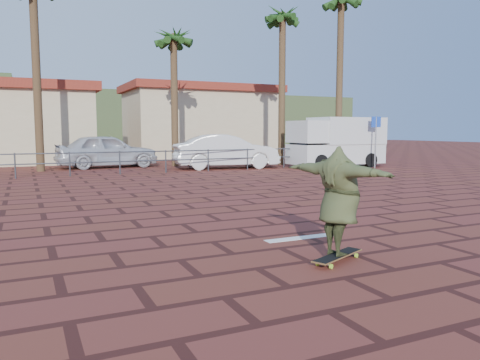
# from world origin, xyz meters

# --- Properties ---
(ground) EXTENTS (120.00, 120.00, 0.00)m
(ground) POSITION_xyz_m (0.00, 0.00, 0.00)
(ground) COLOR maroon
(ground) RESTS_ON ground
(paint_stripe) EXTENTS (1.40, 0.22, 0.01)m
(paint_stripe) POSITION_xyz_m (0.70, -1.20, 0.00)
(paint_stripe) COLOR white
(paint_stripe) RESTS_ON ground
(guardrail) EXTENTS (24.06, 0.06, 1.00)m
(guardrail) POSITION_xyz_m (0.00, 12.00, 0.68)
(guardrail) COLOR #47494F
(guardrail) RESTS_ON ground
(palm_center) EXTENTS (2.40, 2.40, 7.75)m
(palm_center) POSITION_xyz_m (3.50, 15.50, 6.36)
(palm_center) COLOR brown
(palm_center) RESTS_ON ground
(palm_right) EXTENTS (2.40, 2.40, 9.05)m
(palm_right) POSITION_xyz_m (9.00, 14.00, 7.58)
(palm_right) COLOR brown
(palm_right) RESTS_ON ground
(palm_far_right) EXTENTS (2.40, 2.40, 10.05)m
(palm_far_right) POSITION_xyz_m (12.00, 13.00, 8.51)
(palm_far_right) COLOR brown
(palm_far_right) RESTS_ON ground
(building_east) EXTENTS (10.60, 6.60, 5.00)m
(building_east) POSITION_xyz_m (8.00, 24.00, 2.54)
(building_east) COLOR beige
(building_east) RESTS_ON ground
(hill_front) EXTENTS (70.00, 18.00, 6.00)m
(hill_front) POSITION_xyz_m (0.00, 50.00, 3.00)
(hill_front) COLOR #384C28
(hill_front) RESTS_ON ground
(longboard) EXTENTS (1.06, 0.65, 0.10)m
(longboard) POSITION_xyz_m (0.36, -2.69, 0.09)
(longboard) COLOR olive
(longboard) RESTS_ON ground
(skateboarder) EXTENTS (0.87, 1.98, 1.56)m
(skateboarder) POSITION_xyz_m (0.36, -2.69, 0.88)
(skateboarder) COLOR #414826
(skateboarder) RESTS_ON longboard
(campervan) EXTENTS (4.86, 2.20, 2.50)m
(campervan) POSITION_xyz_m (10.80, 11.50, 1.32)
(campervan) COLOR silver
(campervan) RESTS_ON ground
(car_silver) EXTENTS (5.07, 2.38, 1.68)m
(car_silver) POSITION_xyz_m (0.12, 16.00, 0.84)
(car_silver) COLOR silver
(car_silver) RESTS_ON ground
(car_white) EXTENTS (5.23, 2.41, 1.66)m
(car_white) POSITION_xyz_m (5.32, 13.00, 0.83)
(car_white) COLOR silver
(car_white) RESTS_ON ground
(street_sign) EXTENTS (0.51, 0.11, 2.52)m
(street_sign) POSITION_xyz_m (12.00, 10.00, 1.76)
(street_sign) COLOR gray
(street_sign) RESTS_ON ground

